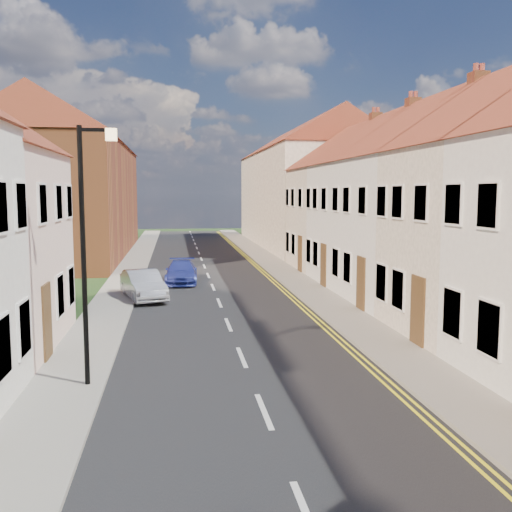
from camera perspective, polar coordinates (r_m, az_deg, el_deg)
name	(u,v)px	position (r m, az deg, el deg)	size (l,w,h in m)	color
road	(219,303)	(23.98, -3.68, -4.72)	(7.00, 90.00, 0.02)	black
pavement_left	(112,305)	(24.04, -14.23, -4.75)	(1.80, 90.00, 0.12)	gray
pavement_right	(322,299)	(24.69, 6.58, -4.30)	(1.80, 90.00, 0.12)	gray
cottage_r_pink	(445,196)	(24.97, 18.36, 5.72)	(8.30, 6.00, 9.00)	white
cottage_r_white_far	(395,195)	(29.90, 13.73, 5.93)	(8.30, 5.20, 9.00)	white
cottage_r_cream_far	(361,195)	(34.97, 10.43, 6.03)	(8.30, 6.00, 9.00)	white
block_right_far	(304,185)	(49.73, 4.79, 7.13)	(8.30, 24.20, 10.50)	white
block_left_far	(70,183)	(44.11, -18.07, 6.94)	(8.30, 24.20, 10.50)	brown
lamppost	(87,240)	(13.65, -16.56, 1.58)	(0.88, 0.15, 6.00)	black
car_mid	(143,285)	(25.17, -11.23, -2.86)	(1.34, 3.85, 1.27)	#B7B8BF
car_far	(181,272)	(29.43, -7.47, -1.60)	(1.59, 3.90, 1.13)	navy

